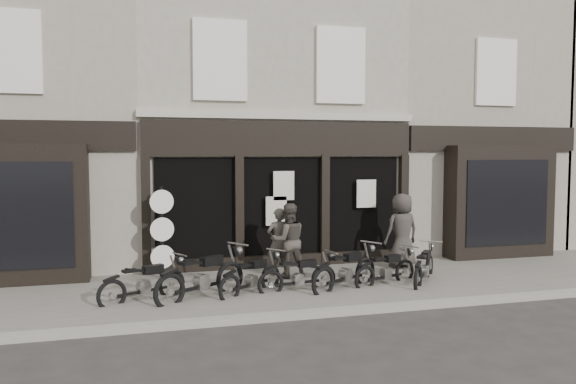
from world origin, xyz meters
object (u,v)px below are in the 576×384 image
object	(u,v)px
man_left	(279,242)
advert_sign_post	(162,237)
motorcycle_2	(252,280)
motorcycle_0	(144,286)
motorcycle_5	(386,272)
motorcycle_6	(424,270)
motorcycle_4	(346,274)
motorcycle_3	(299,278)
man_centre	(288,241)
man_right	(402,230)
motorcycle_1	(202,281)

from	to	relation	value
man_left	advert_sign_post	xyz separation A→B (m)	(-2.75, 0.30, 0.18)
motorcycle_2	advert_sign_post	bearing A→B (deg)	98.63
motorcycle_0	motorcycle_2	size ratio (longest dim) A/B	1.09
motorcycle_2	motorcycle_5	bearing A→B (deg)	-37.73
motorcycle_6	motorcycle_4	bearing A→B (deg)	131.39
motorcycle_0	motorcycle_3	xyz separation A→B (m)	(3.27, -0.07, -0.02)
motorcycle_3	advert_sign_post	world-z (taller)	advert_sign_post
motorcycle_4	man_left	size ratio (longest dim) A/B	1.19
motorcycle_4	motorcycle_6	distance (m)	1.96
motorcycle_4	motorcycle_6	size ratio (longest dim) A/B	1.19
motorcycle_4	man_centre	bearing A→B (deg)	97.85
man_centre	advert_sign_post	bearing A→B (deg)	-12.85
man_centre	motorcycle_0	bearing A→B (deg)	17.44
motorcycle_0	man_right	xyz separation A→B (m)	(6.52, 1.46, 0.71)
motorcycle_5	motorcycle_3	bearing A→B (deg)	160.60
man_left	advert_sign_post	distance (m)	2.77
motorcycle_4	motorcycle_6	xyz separation A→B (m)	(1.96, 0.05, -0.03)
man_right	advert_sign_post	world-z (taller)	advert_sign_post
motorcycle_5	man_left	size ratio (longest dim) A/B	1.09
motorcycle_1	man_right	distance (m)	5.62
motorcycle_1	motorcycle_6	bearing A→B (deg)	-32.52
motorcycle_0	motorcycle_1	distance (m)	1.18
motorcycle_6	man_right	size ratio (longest dim) A/B	0.85
motorcycle_2	man_right	world-z (taller)	man_right
motorcycle_5	man_left	world-z (taller)	man_left
motorcycle_3	man_left	bearing A→B (deg)	82.61
motorcycle_2	motorcycle_3	size ratio (longest dim) A/B	0.88
motorcycle_5	advert_sign_post	distance (m)	5.28
motorcycle_6	man_centre	bearing A→B (deg)	107.60
motorcycle_0	motorcycle_4	xyz separation A→B (m)	(4.34, -0.16, 0.04)
motorcycle_5	man_right	size ratio (longest dim) A/B	0.93
motorcycle_4	motorcycle_5	distance (m)	1.04
motorcycle_2	man_centre	distance (m)	1.70
motorcycle_3	man_left	xyz separation A→B (m)	(-0.06, 1.51, 0.58)
motorcycle_4	advert_sign_post	xyz separation A→B (m)	(-3.88, 1.88, 0.71)
motorcycle_1	motorcycle_5	size ratio (longest dim) A/B	1.16
motorcycle_0	motorcycle_1	size ratio (longest dim) A/B	0.87
motorcycle_2	man_left	world-z (taller)	man_left
motorcycle_3	man_centre	distance (m)	1.34
motorcycle_0	man_right	size ratio (longest dim) A/B	0.94
motorcycle_6	advert_sign_post	bearing A→B (deg)	112.47
man_centre	motorcycle_6	bearing A→B (deg)	157.08
motorcycle_1	man_right	xyz separation A→B (m)	(5.35, 1.59, 0.64)
motorcycle_5	man_centre	xyz separation A→B (m)	(-2.01, 1.13, 0.65)
man_centre	man_right	size ratio (longest dim) A/B	0.92
motorcycle_1	motorcycle_5	bearing A→B (deg)	-31.47
motorcycle_6	advert_sign_post	xyz separation A→B (m)	(-5.85, 1.83, 0.75)
motorcycle_0	motorcycle_5	distance (m)	5.38
motorcycle_0	man_left	distance (m)	3.56
motorcycle_3	man_right	xyz separation A→B (m)	(3.25, 1.53, 0.73)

